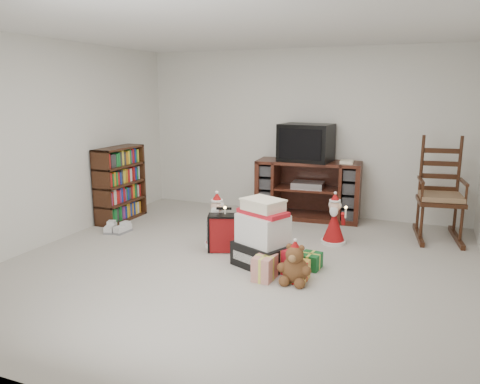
# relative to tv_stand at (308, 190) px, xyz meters

# --- Properties ---
(room) EXTENTS (5.01, 5.01, 2.51)m
(room) POSITION_rel_tv_stand_xyz_m (-0.22, -2.20, 0.81)
(room) COLOR #B3AFA4
(room) RESTS_ON ground
(tv_stand) EXTENTS (1.55, 0.66, 0.87)m
(tv_stand) POSITION_rel_tv_stand_xyz_m (0.00, 0.00, 0.00)
(tv_stand) COLOR #4C1E15
(tv_stand) RESTS_ON floor
(bookshelf) EXTENTS (0.30, 0.89, 1.08)m
(bookshelf) POSITION_rel_tv_stand_xyz_m (-2.54, -1.12, 0.09)
(bookshelf) COLOR #3E2011
(bookshelf) RESTS_ON floor
(rocking_chair) EXTENTS (0.66, 0.97, 1.37)m
(rocking_chair) POSITION_rel_tv_stand_xyz_m (1.81, -0.27, 0.03)
(rocking_chair) COLOR #3E2011
(rocking_chair) RESTS_ON floor
(gift_pile) EXTENTS (0.71, 0.63, 0.74)m
(gift_pile) POSITION_rel_tv_stand_xyz_m (0.03, -2.13, -0.11)
(gift_pile) COLOR black
(gift_pile) RESTS_ON floor
(red_suitcase) EXTENTS (0.39, 0.29, 0.53)m
(red_suitcase) POSITION_rel_tv_stand_xyz_m (-0.56, -1.84, -0.21)
(red_suitcase) COLOR maroon
(red_suitcase) RESTS_ON floor
(stocking) EXTENTS (0.29, 0.13, 0.61)m
(stocking) POSITION_rel_tv_stand_xyz_m (-0.03, -2.12, -0.13)
(stocking) COLOR #0B6B11
(stocking) RESTS_ON floor
(teddy_bear) EXTENTS (0.27, 0.24, 0.40)m
(teddy_bear) POSITION_rel_tv_stand_xyz_m (0.48, -2.43, -0.26)
(teddy_bear) COLOR brown
(teddy_bear) RESTS_ON floor
(santa_figurine) EXTENTS (0.32, 0.30, 0.65)m
(santa_figurine) POSITION_rel_tv_stand_xyz_m (0.60, -1.04, -0.19)
(santa_figurine) COLOR maroon
(santa_figurine) RESTS_ON floor
(mrs_claus_figurine) EXTENTS (0.33, 0.31, 0.67)m
(mrs_claus_figurine) POSITION_rel_tv_stand_xyz_m (-0.72, -1.68, -0.18)
(mrs_claus_figurine) COLOR maroon
(mrs_claus_figurine) RESTS_ON floor
(sneaker_pair) EXTENTS (0.35, 0.30, 0.10)m
(sneaker_pair) POSITION_rel_tv_stand_xyz_m (-2.22, -1.69, -0.39)
(sneaker_pair) COLOR silver
(sneaker_pair) RESTS_ON floor
(gift_cluster) EXTENTS (0.51, 0.78, 0.24)m
(gift_cluster) POSITION_rel_tv_stand_xyz_m (0.40, -2.27, -0.32)
(gift_cluster) COLOR red
(gift_cluster) RESTS_ON floor
(crt_television) EXTENTS (0.78, 0.59, 0.54)m
(crt_television) POSITION_rel_tv_stand_xyz_m (-0.05, -0.02, 0.70)
(crt_television) COLOR black
(crt_television) RESTS_ON tv_stand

